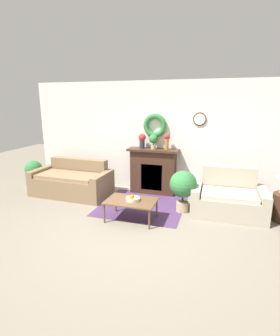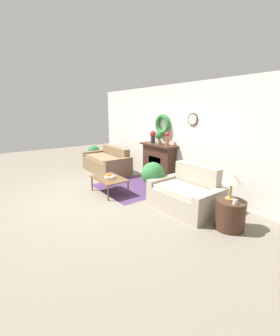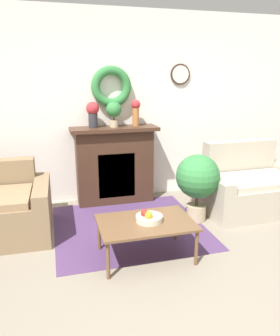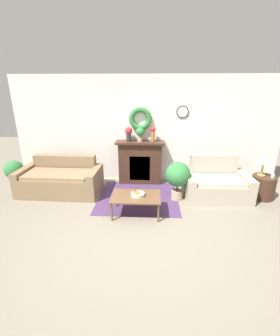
% 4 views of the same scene
% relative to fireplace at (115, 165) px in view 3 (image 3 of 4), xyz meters
% --- Properties ---
extents(ground_plane, '(16.00, 16.00, 0.00)m').
position_rel_fireplace_xyz_m(ground_plane, '(0.15, -2.28, -0.56)').
color(ground_plane, gray).
extents(floor_rug, '(1.80, 1.73, 0.01)m').
position_rel_fireplace_xyz_m(floor_rug, '(-0.00, -0.90, -0.56)').
color(floor_rug, '#4C335B').
rests_on(floor_rug, ground_plane).
extents(wall_back, '(6.80, 0.19, 2.70)m').
position_rel_fireplace_xyz_m(wall_back, '(0.15, 0.20, 0.80)').
color(wall_back, white).
rests_on(wall_back, ground_plane).
extents(fireplace, '(1.23, 0.41, 1.11)m').
position_rel_fireplace_xyz_m(fireplace, '(0.00, 0.00, 0.00)').
color(fireplace, '#42281C').
rests_on(fireplace, ground_plane).
extents(loveseat_right, '(1.45, 0.97, 0.90)m').
position_rel_fireplace_xyz_m(loveseat_right, '(1.77, -0.75, -0.25)').
color(loveseat_right, '#B2A893').
rests_on(loveseat_right, ground_plane).
extents(coffee_table, '(0.95, 0.63, 0.39)m').
position_rel_fireplace_xyz_m(coffee_table, '(-0.00, -1.63, -0.20)').
color(coffee_table, brown).
rests_on(coffee_table, ground_plane).
extents(fruit_bowl, '(0.27, 0.27, 0.12)m').
position_rel_fireplace_xyz_m(fruit_bowl, '(0.02, -1.63, -0.12)').
color(fruit_bowl, beige).
rests_on(fruit_bowl, coffee_table).
extents(vase_on_mantel_left, '(0.18, 0.18, 0.35)m').
position_rel_fireplace_xyz_m(vase_on_mantel_left, '(-0.29, 0.01, 0.75)').
color(vase_on_mantel_left, '#2D2D33').
rests_on(vase_on_mantel_left, fireplace).
extents(vase_on_mantel_right, '(0.13, 0.13, 0.37)m').
position_rel_fireplace_xyz_m(vase_on_mantel_right, '(0.32, 0.01, 0.77)').
color(vase_on_mantel_right, '#AD6B38').
rests_on(vase_on_mantel_right, fireplace).
extents(potted_plant_on_mantel, '(0.21, 0.21, 0.35)m').
position_rel_fireplace_xyz_m(potted_plant_on_mantel, '(0.00, -0.01, 0.77)').
color(potted_plant_on_mantel, tan).
rests_on(potted_plant_on_mantel, fireplace).
extents(potted_plant_floor_by_loveseat, '(0.55, 0.55, 0.87)m').
position_rel_fireplace_xyz_m(potted_plant_floor_by_loveseat, '(0.87, -0.94, -0.01)').
color(potted_plant_floor_by_loveseat, tan).
rests_on(potted_plant_floor_by_loveseat, ground_plane).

